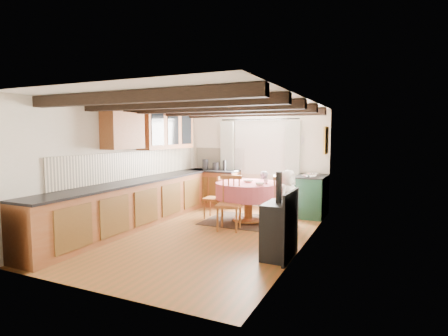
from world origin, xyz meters
The scene contains 41 objects.
floor centered at (0.00, 0.00, 0.00)m, with size 3.60×5.50×0.00m, color #955629.
ceiling centered at (0.00, 0.00, 2.40)m, with size 3.60×5.50×0.00m, color white.
wall_back centered at (0.00, 2.75, 1.20)m, with size 3.60×0.00×2.40m, color silver.
wall_front centered at (0.00, -2.75, 1.20)m, with size 3.60×0.00×2.40m, color silver.
wall_left centered at (-1.80, 0.00, 1.20)m, with size 0.00×5.50×2.40m, color silver.
wall_right centered at (1.80, 0.00, 1.20)m, with size 0.00×5.50×2.40m, color silver.
beam_a centered at (0.00, -2.00, 2.31)m, with size 3.60×0.16×0.16m, color black.
beam_b centered at (0.00, -1.00, 2.31)m, with size 3.60×0.16×0.16m, color black.
beam_c centered at (0.00, 0.00, 2.31)m, with size 3.60×0.16×0.16m, color black.
beam_d centered at (0.00, 1.00, 2.31)m, with size 3.60×0.16×0.16m, color black.
beam_e centered at (0.00, 2.00, 2.31)m, with size 3.60×0.16×0.16m, color black.
splash_left centered at (-1.78, 0.30, 1.20)m, with size 0.02×4.50×0.55m, color beige.
splash_back centered at (-1.00, 2.73, 1.20)m, with size 1.40×0.02×0.55m, color beige.
base_cabinet_left centered at (-1.50, 0.00, 0.44)m, with size 0.60×5.30×0.88m, color brown.
base_cabinet_back centered at (-1.05, 2.45, 0.44)m, with size 1.30×0.60×0.88m, color brown.
worktop_left centered at (-1.48, 0.00, 0.90)m, with size 0.64×5.30×0.04m, color black.
worktop_back centered at (-1.05, 2.43, 0.90)m, with size 1.30×0.64×0.04m, color black.
wall_cabinet_glass centered at (-1.63, 1.20, 1.95)m, with size 0.34×1.80×0.90m, color brown.
wall_cabinet_solid centered at (-1.63, -0.30, 1.90)m, with size 0.34×0.90×0.70m, color brown.
window_frame centered at (0.10, 2.73, 1.60)m, with size 1.34×0.03×1.54m, color white.
window_pane centered at (0.10, 2.74, 1.60)m, with size 1.20×0.01×1.40m, color white.
curtain_left centered at (-0.75, 2.65, 1.10)m, with size 0.35×0.10×2.10m, color #9AA492.
curtain_right centered at (0.95, 2.65, 1.10)m, with size 0.35×0.10×2.10m, color #9AA492.
curtain_rod centered at (0.10, 2.65, 2.20)m, with size 0.03×0.03×2.00m, color black.
wall_picture centered at (1.77, 2.30, 1.70)m, with size 0.04×0.50×0.60m, color gold.
wall_plate centered at (1.05, 2.72, 1.70)m, with size 0.30×0.30×0.02m, color silver.
rug centered at (0.39, 1.17, 0.01)m, with size 1.77×1.38×0.01m, color black.
dining_table centered at (0.39, 1.17, 0.41)m, with size 1.37×1.37×0.83m, color #C55160, non-canonical shape.
chair_near centered at (0.29, 0.39, 0.52)m, with size 0.45×0.47×1.04m, color olive, non-canonical shape.
chair_left centered at (-0.42, 1.17, 0.47)m, with size 0.40×0.42×0.93m, color olive, non-canonical shape.
chair_right centered at (1.14, 1.13, 0.51)m, with size 0.44×0.46×1.02m, color olive, non-canonical shape.
aga_range centered at (1.47, 2.28, 0.46)m, with size 0.65×1.01×0.93m, color #193D2A, non-canonical shape.
cast_iron_stove centered at (1.58, -0.72, 0.64)m, with size 0.39×0.64×1.29m, color black, non-canonical shape.
child_far centered at (0.49, 1.91, 0.51)m, with size 0.37×0.24×1.01m, color slate.
child_right centered at (1.20, 1.28, 0.56)m, with size 0.55×0.36×1.12m, color white.
bowl_a centered at (0.37, 1.20, 0.85)m, with size 0.20×0.20×0.05m, color silver.
bowl_b centered at (0.75, 0.85, 0.86)m, with size 0.17×0.17×0.05m, color silver.
cup centered at (0.76, 1.19, 0.87)m, with size 0.10×0.10×0.09m, color silver.
canister_tall centered at (-1.29, 2.45, 1.05)m, with size 0.16×0.16×0.27m, color #262628.
canister_wide centered at (-0.97, 2.43, 1.02)m, with size 0.18×0.18×0.20m, color #262628.
canister_slim centered at (-0.75, 2.46, 1.05)m, with size 0.09×0.09×0.26m, color #262628.
Camera 1 is at (3.01, -5.78, 1.83)m, focal length 28.76 mm.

